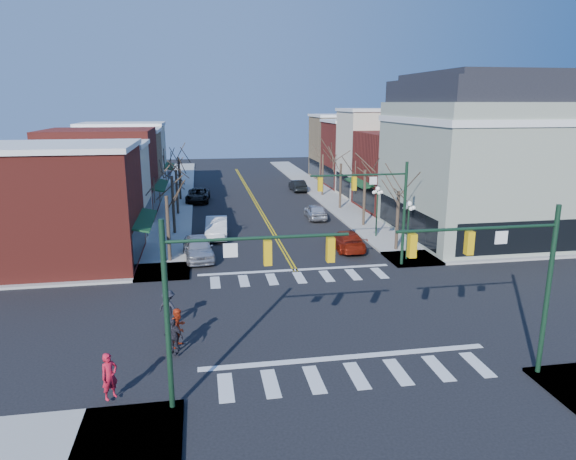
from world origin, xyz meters
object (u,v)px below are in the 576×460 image
car_right_near (346,240)px  pedestrian_red_a (110,376)px  car_left_mid (217,228)px  pedestrian_dark_b (169,307)px  lamppost_corner (408,220)px  pedestrian_red_b (179,327)px  victorian_corner (478,157)px  car_right_far (298,186)px  car_left_far (198,195)px  pedestrian_dark_a (174,336)px  car_left_near (198,248)px  car_right_mid (315,211)px  lamppost_midblock (377,203)px

car_right_near → pedestrian_red_a: size_ratio=2.75×
car_left_mid → pedestrian_dark_b: (-2.98, -17.44, 0.22)m
pedestrian_dark_b → lamppost_corner: bearing=-119.1°
pedestrian_red_b → pedestrian_dark_b: 2.56m
car_right_near → pedestrian_red_a: 23.52m
victorian_corner → car_right_far: 27.17m
car_left_far → pedestrian_dark_b: pedestrian_dark_b is taller
pedestrian_red_b → pedestrian_dark_a: (-0.20, -0.70, -0.09)m
car_left_mid → pedestrian_dark_b: 17.70m
car_left_mid → pedestrian_dark_a: 20.80m
car_left_far → car_right_near: size_ratio=1.08×
car_left_near → car_left_mid: (1.51, 5.95, -0.02)m
car_right_far → car_left_mid: bearing=60.5°
car_left_mid → car_right_mid: size_ratio=1.16×
lamppost_corner → car_right_far: size_ratio=0.99×
victorian_corner → pedestrian_red_a: size_ratio=7.81×
car_right_far → pedestrian_red_b: bearing=69.7°
lamppost_corner → pedestrian_dark_b: (-16.07, -8.52, -1.91)m
victorian_corner → pedestrian_dark_b: size_ratio=7.91×
car_left_near → pedestrian_dark_a: pedestrian_dark_a is taller
pedestrian_dark_b → lamppost_midblock: bearing=-104.0°
car_left_mid → pedestrian_dark_b: bearing=-96.6°
lamppost_corner → lamppost_midblock: same height
lamppost_midblock → car_left_near: bearing=-166.4°
car_right_far → pedestrian_dark_b: bearing=67.9°
car_left_near → pedestrian_dark_a: bearing=-99.9°
car_right_far → pedestrian_dark_b: size_ratio=2.43×
car_right_mid → pedestrian_red_b: (-12.10, -25.40, 0.32)m
victorian_corner → car_left_near: size_ratio=2.88×
car_left_far → pedestrian_red_a: 40.31m
lamppost_corner → car_right_far: lamppost_corner is taller
victorian_corner → pedestrian_red_b: (-23.80, -17.02, -5.60)m
lamppost_corner → car_right_mid: bearing=103.3°
car_left_mid → car_right_mid: 11.12m
lamppost_midblock → car_left_near: 15.17m
victorian_corner → pedestrian_dark_a: bearing=-143.6°
car_left_mid → pedestrian_red_b: (-2.41, -19.94, 0.23)m
car_right_far → pedestrian_dark_a: bearing=69.7°
car_right_near → pedestrian_red_b: 18.96m
lamppost_corner → car_left_far: lamppost_corner is taller
victorian_corner → car_right_near: victorian_corner is taller
pedestrian_dark_b → pedestrian_dark_a: bearing=129.5°
car_right_far → pedestrian_red_b: (-13.42, -41.42, 0.34)m
lamppost_midblock → pedestrian_dark_a: size_ratio=2.65×
car_right_far → lamppost_midblock: bearing=92.6°
pedestrian_dark_a → car_left_far: bearing=121.0°
car_left_mid → car_right_far: size_ratio=1.15×
car_right_far → pedestrian_dark_a: size_ratio=2.68×
car_left_mid → car_right_far: 24.13m
pedestrian_dark_a → pedestrian_dark_b: 3.22m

